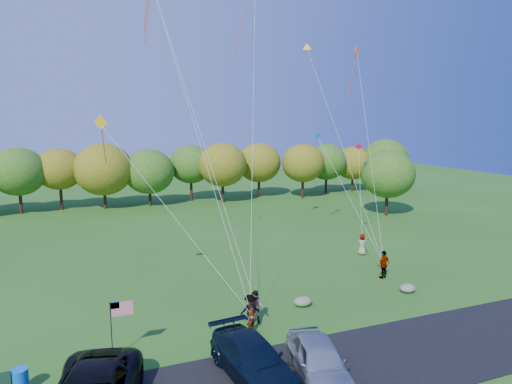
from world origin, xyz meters
TOP-DOWN VIEW (x-y plane):
  - ground at (0.00, 0.00)m, footprint 140.00×140.00m
  - asphalt_lane at (0.00, -4.00)m, footprint 44.00×6.00m
  - treeline at (2.31, 35.99)m, footprint 76.05×27.23m
  - minivan_navy at (-2.02, -3.22)m, footprint 2.76×5.68m
  - minivan_silver at (0.48, -4.38)m, footprint 2.93×5.21m
  - flyer_a at (-0.59, 0.67)m, footprint 0.66×0.62m
  - flyer_b at (0.07, 1.75)m, footprint 1.08×1.07m
  - flyer_c at (-0.32, 1.61)m, footprint 1.11×0.68m
  - flyer_d at (10.78, 4.96)m, footprint 1.23×0.79m
  - flyer_e at (12.56, 10.10)m, footprint 1.00×0.93m
  - trash_barrel at (-11.02, -0.70)m, footprint 0.66×0.66m
  - flag_assembly at (-7.08, 0.53)m, footprint 1.02×0.66m
  - boulder_near at (3.42, 2.76)m, footprint 1.09×0.86m
  - boulder_far at (10.57, 2.23)m, footprint 1.03×0.86m
  - kites_aloft at (4.00, 12.85)m, footprint 21.72×12.74m

SIDE VIEW (x-z plane):
  - ground at x=0.00m, z-range 0.00..0.00m
  - asphalt_lane at x=0.00m, z-range 0.00..0.06m
  - boulder_far at x=10.57m, z-range 0.00..0.54m
  - boulder_near at x=3.42m, z-range 0.00..0.55m
  - trash_barrel at x=-11.02m, z-range 0.00..0.99m
  - flyer_a at x=-0.59m, z-range 0.00..1.52m
  - flyer_c at x=-0.32m, z-range 0.00..1.67m
  - minivan_navy at x=-2.02m, z-range 0.06..1.65m
  - flyer_e at x=12.56m, z-range 0.00..1.72m
  - flyer_b at x=0.07m, z-range 0.00..1.76m
  - minivan_silver at x=0.48m, z-range 0.06..1.73m
  - flyer_d at x=10.78m, z-range 0.00..1.94m
  - flag_assembly at x=-7.08m, z-range 0.71..3.47m
  - treeline at x=2.31m, z-range 0.37..8.94m
  - kites_aloft at x=4.00m, z-range 11.75..25.44m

